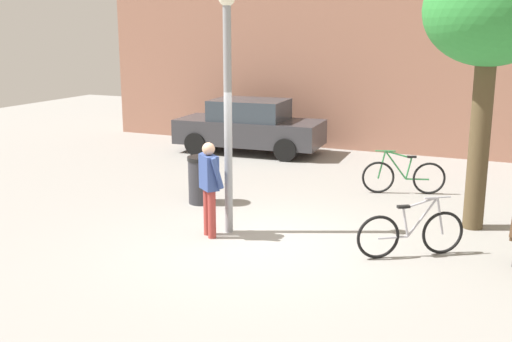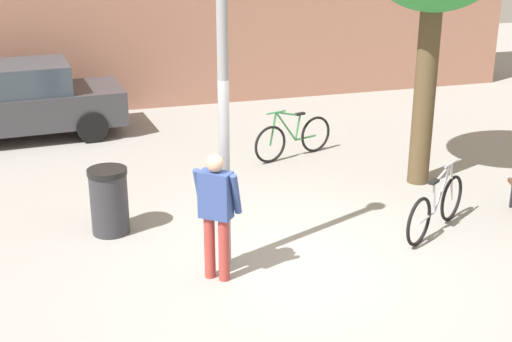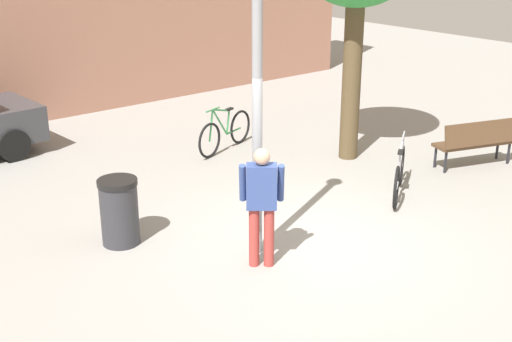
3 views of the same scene
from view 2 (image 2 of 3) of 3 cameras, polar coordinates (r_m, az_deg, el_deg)
name	(u,v)px [view 2 (image 2 of 3)]	position (r m, az deg, el deg)	size (l,w,h in m)	color
ground_plane	(286,265)	(9.56, 2.41, -7.54)	(36.00, 36.00, 0.00)	gray
lamppost	(223,86)	(8.75, -2.64, 6.80)	(0.28, 0.28, 4.19)	gray
person_by_lamppost	(216,209)	(8.84, -3.21, -3.01)	(0.60, 0.55, 1.67)	#9E3833
bicycle_green	(293,138)	(13.55, 2.98, 2.66)	(1.73, 0.63, 0.97)	black
bicycle_silver	(436,207)	(10.67, 14.21, -2.84)	(1.51, 1.08, 0.97)	black
parked_car_charcoal	(18,101)	(15.41, -18.52, 5.30)	(4.30, 2.03, 1.55)	#38383D
trash_bin	(109,201)	(10.50, -11.66, -2.35)	(0.57, 0.57, 0.98)	#2D2D33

